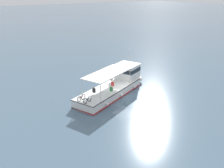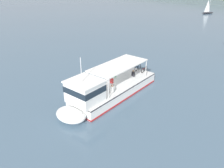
% 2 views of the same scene
% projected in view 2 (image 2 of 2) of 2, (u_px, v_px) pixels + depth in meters
% --- Properties ---
extents(ground_plane, '(400.00, 400.00, 0.00)m').
position_uv_depth(ground_plane, '(98.00, 93.00, 23.81)').
color(ground_plane, slate).
extents(ferry_main, '(7.71, 12.92, 5.32)m').
position_uv_depth(ferry_main, '(106.00, 91.00, 21.97)').
color(ferry_main, white).
rests_on(ferry_main, ground).
extents(sailboat_horizon_east, '(1.97, 4.93, 5.40)m').
position_uv_depth(sailboat_horizon_east, '(208.00, 12.00, 78.52)').
color(sailboat_horizon_east, '#232328').
rests_on(sailboat_horizon_east, ground).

